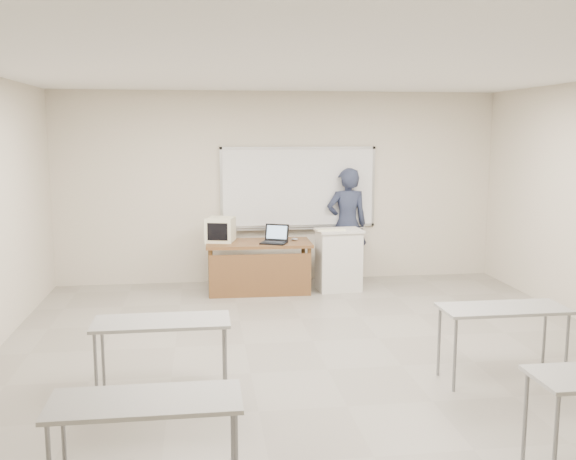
{
  "coord_description": "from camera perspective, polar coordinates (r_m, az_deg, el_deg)",
  "views": [
    {
      "loc": [
        -1.22,
        -6.08,
        2.39
      ],
      "look_at": [
        -0.11,
        2.2,
        1.09
      ],
      "focal_mm": 40.0,
      "sensor_mm": 36.0,
      "label": 1
    }
  ],
  "objects": [
    {
      "name": "podium",
      "position": [
        9.69,
        4.53,
        -2.64
      ],
      "size": [
        0.67,
        0.49,
        0.93
      ],
      "rotation": [
        0.0,
        0.0,
        0.07
      ],
      "color": "silver",
      "rests_on": "floor"
    },
    {
      "name": "mouse",
      "position": [
        9.66,
        0.59,
        -0.82
      ],
      "size": [
        0.12,
        0.1,
        0.04
      ],
      "primitive_type": "ellipsoid",
      "rotation": [
        0.0,
        0.0,
        0.35
      ],
      "color": "#929399",
      "rests_on": "instructor_desk"
    },
    {
      "name": "presenter",
      "position": [
        10.32,
        5.26,
        0.51
      ],
      "size": [
        0.67,
        0.45,
        1.81
      ],
      "primitive_type": "imported",
      "rotation": [
        0.0,
        0.0,
        3.17
      ],
      "color": "black",
      "rests_on": "floor"
    },
    {
      "name": "laptop",
      "position": [
        9.45,
        -1.32,
        -0.8
      ],
      "size": [
        0.36,
        0.33,
        0.27
      ],
      "rotation": [
        0.0,
        0.0,
        -0.41
      ],
      "color": "black",
      "rests_on": "instructor_desk"
    },
    {
      "name": "student_desks",
      "position": [
        5.18,
        6.55,
        -10.62
      ],
      "size": [
        4.4,
        2.2,
        0.73
      ],
      "color": "#989994",
      "rests_on": "floor"
    },
    {
      "name": "floor",
      "position": [
        6.65,
        3.53,
        -12.3
      ],
      "size": [
        7.0,
        8.0,
        0.01
      ],
      "primitive_type": "cube",
      "color": "gray",
      "rests_on": "ground"
    },
    {
      "name": "whiteboard",
      "position": [
        10.2,
        0.93,
        3.71
      ],
      "size": [
        2.48,
        0.1,
        1.31
      ],
      "color": "white",
      "rests_on": "floor"
    },
    {
      "name": "crt_monitor",
      "position": [
        9.62,
        -5.97,
        0.04
      ],
      "size": [
        0.39,
        0.44,
        0.37
      ],
      "rotation": [
        0.0,
        0.0,
        -0.25
      ],
      "color": "#EAE8C3",
      "rests_on": "instructor_desk"
    },
    {
      "name": "instructor_desk",
      "position": [
        9.48,
        -2.56,
        -2.3
      ],
      "size": [
        1.55,
        0.78,
        0.75
      ],
      "rotation": [
        0.0,
        0.0,
        -0.02
      ],
      "color": "brown",
      "rests_on": "floor"
    },
    {
      "name": "keyboard",
      "position": [
        9.46,
        3.83,
        0.0
      ],
      "size": [
        0.43,
        0.17,
        0.02
      ],
      "primitive_type": "cube",
      "rotation": [
        0.0,
        0.0,
        0.05
      ],
      "color": "#EAE8C3",
      "rests_on": "podium"
    }
  ]
}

